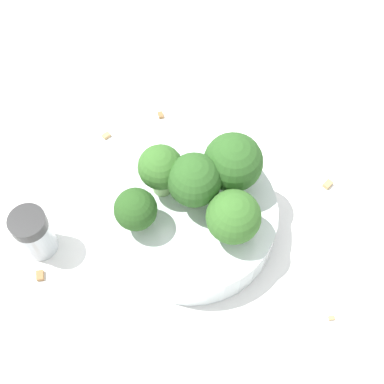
{
  "coord_description": "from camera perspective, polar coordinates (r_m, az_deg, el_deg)",
  "views": [
    {
      "loc": [
        -0.23,
        -0.05,
        0.5
      ],
      "look_at": [
        0.0,
        0.0,
        0.07
      ],
      "focal_mm": 50.0,
      "sensor_mm": 36.0,
      "label": 1
    }
  ],
  "objects": [
    {
      "name": "pepper_shaker",
      "position": [
        0.54,
        -16.49,
        -4.24
      ],
      "size": [
        0.04,
        0.04,
        0.06
      ],
      "color": "#B2B7BC",
      "rests_on": "ground_plane"
    },
    {
      "name": "broccoli_floret_1",
      "position": [
        0.49,
        0.2,
        1.21
      ],
      "size": [
        0.05,
        0.05,
        0.07
      ],
      "color": "#7A9E5B",
      "rests_on": "bowl"
    },
    {
      "name": "ground_plane",
      "position": [
        0.56,
        0.0,
        -3.78
      ],
      "size": [
        3.0,
        3.0,
        0.0
      ],
      "primitive_type": "plane",
      "color": "white"
    },
    {
      "name": "almond_crumb_2",
      "position": [
        0.59,
        14.32,
        0.93
      ],
      "size": [
        0.01,
        0.01,
        0.01
      ],
      "primitive_type": "cube",
      "rotation": [
        0.0,
        0.0,
        5.75
      ],
      "color": "tan",
      "rests_on": "ground_plane"
    },
    {
      "name": "broccoli_floret_0",
      "position": [
        0.5,
        -3.36,
        2.47
      ],
      "size": [
        0.04,
        0.04,
        0.06
      ],
      "color": "#8EB770",
      "rests_on": "bowl"
    },
    {
      "name": "almond_crumb_1",
      "position": [
        0.55,
        -15.96,
        -8.48
      ],
      "size": [
        0.01,
        0.01,
        0.01
      ],
      "primitive_type": "cube",
      "rotation": [
        0.0,
        0.0,
        3.54
      ],
      "color": "olive",
      "rests_on": "ground_plane"
    },
    {
      "name": "broccoli_floret_2",
      "position": [
        0.5,
        4.4,
        3.13
      ],
      "size": [
        0.06,
        0.06,
        0.07
      ],
      "color": "#7A9E5B",
      "rests_on": "bowl"
    },
    {
      "name": "broccoli_floret_4",
      "position": [
        0.49,
        -6.02,
        -1.92
      ],
      "size": [
        0.04,
        0.04,
        0.05
      ],
      "color": "#7A9E5B",
      "rests_on": "bowl"
    },
    {
      "name": "almond_crumb_0",
      "position": [
        0.54,
        14.69,
        -12.84
      ],
      "size": [
        0.01,
        0.01,
        0.01
      ],
      "primitive_type": "cube",
      "rotation": [
        0.0,
        0.0,
        5.05
      ],
      "color": "tan",
      "rests_on": "ground_plane"
    },
    {
      "name": "broccoli_floret_3",
      "position": [
        0.48,
        4.44,
        -2.71
      ],
      "size": [
        0.05,
        0.05,
        0.06
      ],
      "color": "#84AD66",
      "rests_on": "bowl"
    },
    {
      "name": "almond_crumb_3",
      "position": [
        0.63,
        -3.37,
        8.3
      ],
      "size": [
        0.01,
        0.01,
        0.01
      ],
      "primitive_type": "cube",
      "rotation": [
        0.0,
        0.0,
        3.63
      ],
      "color": "olive",
      "rests_on": "ground_plane"
    },
    {
      "name": "almond_crumb_4",
      "position": [
        0.62,
        -9.15,
        6.07
      ],
      "size": [
        0.01,
        0.01,
        0.01
      ],
      "primitive_type": "cube",
      "rotation": [
        0.0,
        0.0,
        2.51
      ],
      "color": "tan",
      "rests_on": "ground_plane"
    },
    {
      "name": "bowl",
      "position": [
        0.54,
        0.0,
        -2.83
      ],
      "size": [
        0.17,
        0.17,
        0.04
      ],
      "primitive_type": "cylinder",
      "color": "silver",
      "rests_on": "ground_plane"
    }
  ]
}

